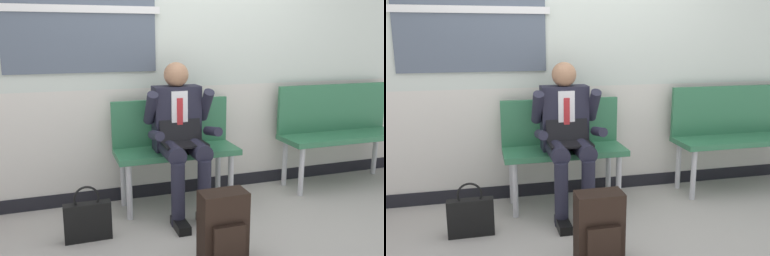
# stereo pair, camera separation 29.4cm
# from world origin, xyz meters

# --- Properties ---
(ground_plane) EXTENTS (18.00, 18.00, 0.00)m
(ground_plane) POSITION_xyz_m (0.00, 0.00, 0.00)
(ground_plane) COLOR #9E9991
(station_wall) EXTENTS (6.61, 0.16, 3.12)m
(station_wall) POSITION_xyz_m (-0.01, 0.61, 1.55)
(station_wall) COLOR beige
(station_wall) RESTS_ON ground
(bench_with_person) EXTENTS (1.07, 0.42, 0.94)m
(bench_with_person) POSITION_xyz_m (-0.15, 0.33, 0.56)
(bench_with_person) COLOR #2D6B47
(bench_with_person) RESTS_ON ground
(bench_empty) EXTENTS (1.29, 0.42, 1.01)m
(bench_empty) POSITION_xyz_m (1.60, 0.34, 0.60)
(bench_empty) COLOR #2D6B47
(bench_empty) RESTS_ON ground
(person_seated) EXTENTS (0.57, 0.70, 1.28)m
(person_seated) POSITION_xyz_m (-0.15, 0.13, 0.69)
(person_seated) COLOR #1E1E2D
(person_seated) RESTS_ON ground
(backpack) EXTENTS (0.32, 0.21, 0.49)m
(backpack) POSITION_xyz_m (-0.11, -0.72, 0.24)
(backpack) COLOR black
(backpack) RESTS_ON ground
(handbag) EXTENTS (0.34, 0.09, 0.42)m
(handbag) POSITION_xyz_m (-0.96, -0.14, 0.16)
(handbag) COLOR black
(handbag) RESTS_ON ground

